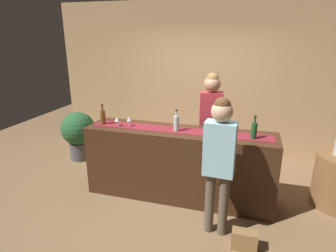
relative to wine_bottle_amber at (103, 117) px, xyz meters
name	(u,v)px	position (x,y,z in m)	size (l,w,h in m)	color
ground_plane	(178,195)	(1.14, 0.04, -1.13)	(10.00, 10.00, 0.00)	brown
back_wall	(204,79)	(1.14, 1.94, 0.32)	(6.00, 0.12, 2.90)	tan
bar_counter	(179,164)	(1.14, 0.04, -0.62)	(2.63, 0.60, 1.02)	#3D2314
counter_runner_cloth	(179,130)	(1.14, 0.04, -0.11)	(2.50, 0.28, 0.01)	maroon
wine_bottle_amber	(103,117)	(0.00, 0.00, 0.00)	(0.07, 0.07, 0.30)	brown
wine_bottle_clear	(176,123)	(1.11, 0.00, 0.00)	(0.07, 0.07, 0.30)	#B2C6C1
wine_bottle_green	(254,130)	(2.12, -0.01, 0.00)	(0.07, 0.07, 0.30)	#194723
wine_glass_near_customer	(129,119)	(0.41, 0.02, -0.01)	(0.07, 0.07, 0.14)	silver
wine_glass_mid_counter	(117,120)	(0.25, -0.04, -0.01)	(0.07, 0.07, 0.14)	silver
wine_glass_far_end	(219,127)	(1.68, 0.01, -0.01)	(0.07, 0.07, 0.14)	silver
bartender	(211,116)	(1.48, 0.62, -0.04)	(0.37, 0.26, 1.74)	#26262B
customer_sipping	(219,154)	(1.76, -0.62, -0.11)	(0.35, 0.23, 1.65)	brown
potted_plant_tall	(79,132)	(-1.00, 0.79, -0.60)	(0.62, 0.62, 0.91)	#4C4C51
handbag	(244,240)	(2.11, -0.81, -1.02)	(0.28, 0.14, 0.22)	olive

